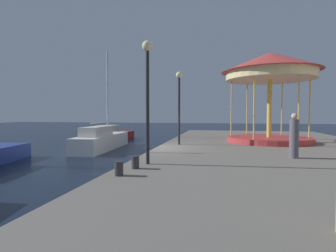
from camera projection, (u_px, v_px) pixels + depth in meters
ground_plane at (156, 163)px, 13.50m from camera, size 120.00×120.00×0.00m
quay_dock at (281, 159)px, 12.28m from camera, size 12.09×29.60×0.80m
motorboat_red at (113, 134)px, 25.38m from camera, size 2.32×5.53×1.46m
sailboat_white at (101, 140)px, 18.52m from camera, size 2.14×6.94×7.21m
carousel at (270, 75)px, 15.89m from camera, size 5.83×5.83×5.46m
lamp_post_near_edge at (148, 80)px, 8.82m from camera, size 0.36×0.36×4.18m
lamp_post_mid_promenade at (179, 94)px, 14.59m from camera, size 0.36×0.36×4.08m
bollard_south at (135, 162)px, 8.19m from camera, size 0.24×0.24×0.40m
bollard_center at (119, 168)px, 7.25m from camera, size 0.24×0.24×0.40m
person_near_carousel at (294, 137)px, 10.13m from camera, size 0.34×0.34×1.75m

